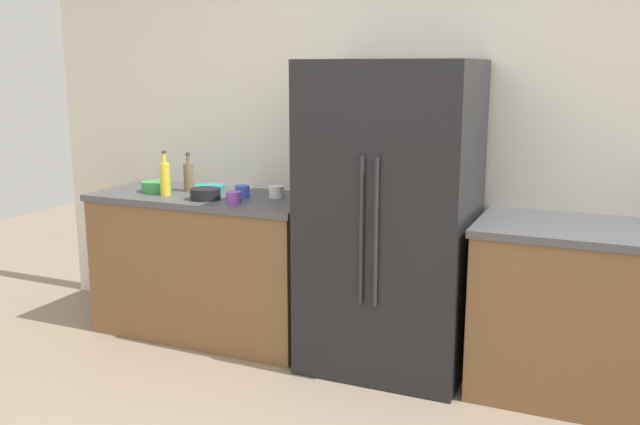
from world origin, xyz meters
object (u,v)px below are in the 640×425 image
Objects in this scene: cup_a at (276,192)px; bowl_c at (157,186)px; bottle_a at (165,178)px; bowl_b at (209,189)px; bottle_b at (189,176)px; bowl_a at (205,194)px; refrigerator at (390,219)px; cup_b at (242,192)px; cup_c at (234,198)px.

cup_a is 0.48× the size of bowl_c.
bottle_a is 0.29m from bowl_b.
bottle_b is 1.37× the size of bowl_a.
bowl_c is at bearing 145.40° from bottle_a.
bowl_c is at bearing -172.00° from cup_a.
refrigerator is 9.01× the size of bowl_c.
bowl_b is 0.36m from bowl_c.
cup_a is at bearing 31.53° from bowl_a.
bowl_a is 0.46m from bowl_c.
cup_a reaches higher than bowl_a.
bowl_a is (0.31, -0.02, -0.08)m from bottle_a.
bowl_b is (-0.27, 0.05, -0.01)m from cup_b.
cup_a is at bearing 17.29° from bottle_a.
bowl_b is at bearing -6.45° from bottle_b.
refrigerator is 6.22× the size of bottle_a.
bowl_c is (-1.60, -0.01, 0.08)m from refrigerator.
cup_c is (-0.93, -0.16, 0.08)m from refrigerator.
bottle_b is at bearing 152.85° from cup_c.
cup_c is 0.69m from bowl_c.
bowl_a is at bearing 170.14° from cup_c.
cup_b is 0.47× the size of bowl_b.
cup_b is 1.02× the size of cup_c.
bowl_c is (-0.67, 0.15, -0.00)m from cup_c.
cup_c is at bearing -9.86° from bowl_a.
bottle_b is at bearing 141.29° from bowl_a.
cup_b is (-0.19, -0.09, 0.00)m from cup_a.
bottle_b reaches higher than bowl_c.
refrigerator is at bearing -1.06° from cup_b.
cup_b is at bearing -8.95° from bottle_b.
bottle_b reaches higher than cup_b.
bowl_a is at bearing -148.47° from cup_a.
cup_c is (-0.15, -0.27, -0.00)m from cup_a.
cup_c is 0.48× the size of bowl_a.
cup_a is 0.31m from cup_c.
bowl_a is 0.94× the size of bowl_c.
cup_c is at bearing -76.12° from cup_b.
bowl_a is (-1.15, -0.12, 0.08)m from refrigerator.
refrigerator is 0.95m from cup_c.
bottle_b is 0.22m from bowl_c.
bottle_a reaches higher than cup_b.
bowl_b is at bearing 115.90° from bowl_a.
cup_a is (0.68, 0.21, -0.07)m from bottle_a.
bottle_a is 3.01× the size of cup_a.
bottle_b is 0.45m from cup_b.
cup_c is (0.49, -0.25, -0.06)m from bottle_b.
bowl_a is at bearing -14.20° from bowl_c.
bowl_c is (-0.36, -0.08, 0.01)m from bowl_b.
bowl_b is 0.99× the size of bowl_c.
refrigerator is at bearing 4.16° from bottle_a.
bowl_b is at bearing 39.03° from bottle_a.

